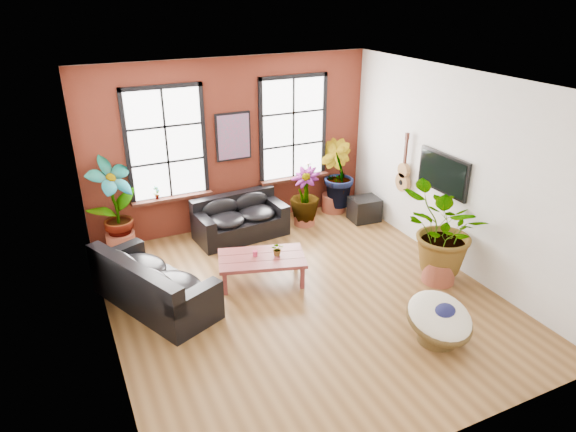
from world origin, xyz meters
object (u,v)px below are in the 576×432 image
object	(u,v)px
sofa_back	(239,219)
coffee_table	(262,260)
papasan_chair	(440,319)
sofa_left	(151,284)

from	to	relation	value
sofa_back	coffee_table	distance (m)	1.87
coffee_table	papasan_chair	size ratio (longest dim) A/B	1.46
sofa_left	coffee_table	xyz separation A→B (m)	(1.88, -0.04, 0.02)
sofa_left	coffee_table	bearing A→B (deg)	-115.36
papasan_chair	sofa_left	bearing A→B (deg)	133.61
sofa_left	coffee_table	size ratio (longest dim) A/B	1.47
papasan_chair	coffee_table	bearing A→B (deg)	112.90
sofa_back	coffee_table	world-z (taller)	sofa_back
sofa_back	papasan_chair	xyz separation A→B (m)	(1.39, -4.47, -0.00)
sofa_left	papasan_chair	world-z (taller)	sofa_left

